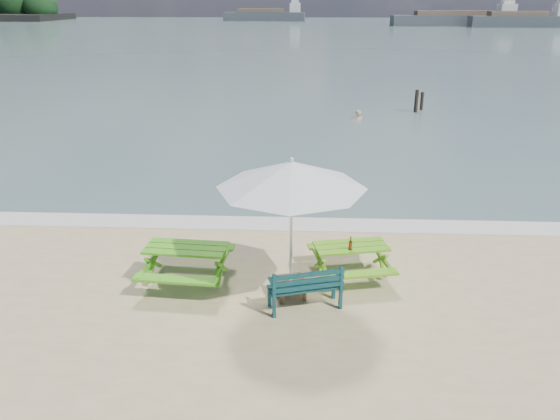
{
  "coord_description": "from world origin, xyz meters",
  "views": [
    {
      "loc": [
        0.28,
        -8.12,
        5.33
      ],
      "look_at": [
        -0.27,
        3.0,
        1.0
      ],
      "focal_mm": 35.0,
      "sensor_mm": 36.0,
      "label": 1
    }
  ],
  "objects_px": {
    "picnic_table_right": "(350,261)",
    "beer_bottle": "(350,245)",
    "park_bench": "(305,295)",
    "patio_umbrella": "(291,175)",
    "swimmer": "(357,127)",
    "picnic_table_left": "(187,265)",
    "side_table": "(291,288)"
  },
  "relations": [
    {
      "from": "picnic_table_left",
      "to": "patio_umbrella",
      "type": "relative_size",
      "value": 0.56
    },
    {
      "from": "patio_umbrella",
      "to": "swimmer",
      "type": "bearing_deg",
      "value": 80.93
    },
    {
      "from": "swimmer",
      "to": "side_table",
      "type": "bearing_deg",
      "value": -99.07
    },
    {
      "from": "patio_umbrella",
      "to": "picnic_table_left",
      "type": "bearing_deg",
      "value": 166.75
    },
    {
      "from": "park_bench",
      "to": "side_table",
      "type": "height_order",
      "value": "park_bench"
    },
    {
      "from": "patio_umbrella",
      "to": "swimmer",
      "type": "relative_size",
      "value": 2.11
    },
    {
      "from": "patio_umbrella",
      "to": "beer_bottle",
      "type": "bearing_deg",
      "value": 30.25
    },
    {
      "from": "beer_bottle",
      "to": "swimmer",
      "type": "xyz_separation_m",
      "value": [
        1.48,
        15.84,
        -1.13
      ]
    },
    {
      "from": "park_bench",
      "to": "patio_umbrella",
      "type": "xyz_separation_m",
      "value": [
        -0.27,
        0.39,
        2.18
      ]
    },
    {
      "from": "side_table",
      "to": "swimmer",
      "type": "height_order",
      "value": "swimmer"
    },
    {
      "from": "patio_umbrella",
      "to": "swimmer",
      "type": "distance_m",
      "value": 16.95
    },
    {
      "from": "park_bench",
      "to": "picnic_table_right",
      "type": "bearing_deg",
      "value": 54.03
    },
    {
      "from": "park_bench",
      "to": "swimmer",
      "type": "distance_m",
      "value": 17.08
    },
    {
      "from": "beer_bottle",
      "to": "park_bench",
      "type": "bearing_deg",
      "value": -129.74
    },
    {
      "from": "beer_bottle",
      "to": "side_table",
      "type": "bearing_deg",
      "value": -149.75
    },
    {
      "from": "park_bench",
      "to": "beer_bottle",
      "type": "xyz_separation_m",
      "value": [
        0.88,
        1.06,
        0.53
      ]
    },
    {
      "from": "picnic_table_right",
      "to": "beer_bottle",
      "type": "distance_m",
      "value": 0.5
    },
    {
      "from": "side_table",
      "to": "beer_bottle",
      "type": "relative_size",
      "value": 2.48
    },
    {
      "from": "side_table",
      "to": "patio_umbrella",
      "type": "height_order",
      "value": "patio_umbrella"
    },
    {
      "from": "side_table",
      "to": "patio_umbrella",
      "type": "bearing_deg",
      "value": 0.0
    },
    {
      "from": "picnic_table_left",
      "to": "side_table",
      "type": "xyz_separation_m",
      "value": [
        2.09,
        -0.49,
        -0.18
      ]
    },
    {
      "from": "beer_bottle",
      "to": "picnic_table_right",
      "type": "bearing_deg",
      "value": 80.57
    },
    {
      "from": "park_bench",
      "to": "side_table",
      "type": "distance_m",
      "value": 0.48
    },
    {
      "from": "picnic_table_left",
      "to": "swimmer",
      "type": "bearing_deg",
      "value": 73.58
    },
    {
      "from": "park_bench",
      "to": "patio_umbrella",
      "type": "relative_size",
      "value": 0.42
    },
    {
      "from": "picnic_table_left",
      "to": "patio_umbrella",
      "type": "distance_m",
      "value": 2.98
    },
    {
      "from": "swimmer",
      "to": "park_bench",
      "type": "bearing_deg",
      "value": -97.96
    },
    {
      "from": "picnic_table_left",
      "to": "beer_bottle",
      "type": "bearing_deg",
      "value": 3.21
    },
    {
      "from": "picnic_table_right",
      "to": "beer_bottle",
      "type": "relative_size",
      "value": 7.01
    },
    {
      "from": "picnic_table_right",
      "to": "park_bench",
      "type": "bearing_deg",
      "value": -125.97
    },
    {
      "from": "park_bench",
      "to": "swimmer",
      "type": "height_order",
      "value": "park_bench"
    },
    {
      "from": "picnic_table_left",
      "to": "park_bench",
      "type": "bearing_deg",
      "value": -20.48
    }
  ]
}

